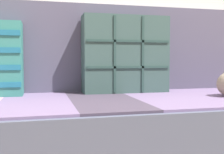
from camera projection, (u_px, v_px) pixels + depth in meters
couch at (101, 141)px, 1.31m from camera, size 2.18×0.81×0.41m
sofa_backrest at (89, 48)px, 1.61m from camera, size 2.14×0.14×0.48m
throw_pillow_quilted at (125, 54)px, 1.51m from camera, size 0.46×0.14×0.41m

